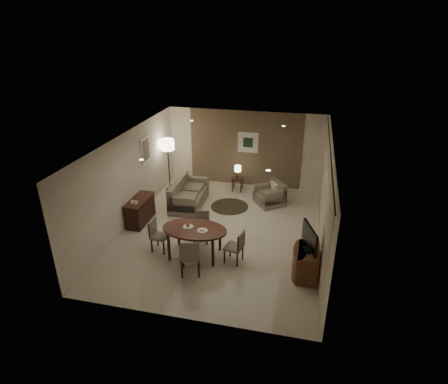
% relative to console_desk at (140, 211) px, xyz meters
% --- Properties ---
extents(room_shell, '(5.50, 7.00, 2.70)m').
position_rel_console_desk_xyz_m(room_shell, '(2.49, 0.40, 0.98)').
color(room_shell, beige).
rests_on(room_shell, ground).
extents(taupe_accent, '(3.96, 0.03, 2.70)m').
position_rel_console_desk_xyz_m(taupe_accent, '(2.49, 3.48, 0.98)').
color(taupe_accent, brown).
rests_on(taupe_accent, wall_back).
extents(curtain_wall, '(0.08, 6.70, 2.58)m').
position_rel_console_desk_xyz_m(curtain_wall, '(5.17, 0.00, 0.95)').
color(curtain_wall, beige).
rests_on(curtain_wall, wall_right).
extents(curtain_rod, '(0.03, 6.80, 0.03)m').
position_rel_console_desk_xyz_m(curtain_rod, '(5.17, 0.00, 2.27)').
color(curtain_rod, black).
rests_on(curtain_rod, wall_right).
extents(art_back_frame, '(0.72, 0.03, 0.72)m').
position_rel_console_desk_xyz_m(art_back_frame, '(2.59, 3.46, 1.23)').
color(art_back_frame, silver).
rests_on(art_back_frame, wall_back).
extents(art_back_canvas, '(0.34, 0.01, 0.34)m').
position_rel_console_desk_xyz_m(art_back_canvas, '(2.59, 3.44, 1.23)').
color(art_back_canvas, black).
rests_on(art_back_canvas, wall_back).
extents(art_left_frame, '(0.03, 0.60, 0.80)m').
position_rel_console_desk_xyz_m(art_left_frame, '(-0.23, 1.20, 1.48)').
color(art_left_frame, silver).
rests_on(art_left_frame, wall_left).
extents(art_left_canvas, '(0.01, 0.46, 0.64)m').
position_rel_console_desk_xyz_m(art_left_canvas, '(-0.21, 1.20, 1.48)').
color(art_left_canvas, gray).
rests_on(art_left_canvas, wall_left).
extents(downlight_nl, '(0.10, 0.10, 0.01)m').
position_rel_console_desk_xyz_m(downlight_nl, '(1.09, -1.80, 2.31)').
color(downlight_nl, white).
rests_on(downlight_nl, ceiling).
extents(downlight_nr, '(0.10, 0.10, 0.01)m').
position_rel_console_desk_xyz_m(downlight_nr, '(3.89, -1.80, 2.31)').
color(downlight_nr, white).
rests_on(downlight_nr, ceiling).
extents(downlight_fl, '(0.10, 0.10, 0.01)m').
position_rel_console_desk_xyz_m(downlight_fl, '(1.09, 1.80, 2.31)').
color(downlight_fl, white).
rests_on(downlight_fl, ceiling).
extents(downlight_fr, '(0.10, 0.10, 0.01)m').
position_rel_console_desk_xyz_m(downlight_fr, '(3.89, 1.80, 2.31)').
color(downlight_fr, white).
rests_on(downlight_fr, ceiling).
extents(console_desk, '(0.48, 1.20, 0.75)m').
position_rel_console_desk_xyz_m(console_desk, '(0.00, 0.00, 0.00)').
color(console_desk, '#4F2219').
rests_on(console_desk, floor).
extents(telephone, '(0.20, 0.14, 0.09)m').
position_rel_console_desk_xyz_m(telephone, '(0.00, -0.30, 0.43)').
color(telephone, white).
rests_on(telephone, console_desk).
extents(tv_cabinet, '(0.48, 0.90, 0.70)m').
position_rel_console_desk_xyz_m(tv_cabinet, '(4.89, -1.50, -0.03)').
color(tv_cabinet, brown).
rests_on(tv_cabinet, floor).
extents(flat_tv, '(0.36, 0.85, 0.60)m').
position_rel_console_desk_xyz_m(flat_tv, '(4.87, -1.50, 0.65)').
color(flat_tv, black).
rests_on(flat_tv, tv_cabinet).
extents(dining_table, '(1.64, 1.03, 0.77)m').
position_rel_console_desk_xyz_m(dining_table, '(2.08, -1.29, 0.01)').
color(dining_table, '#4F2219').
rests_on(dining_table, floor).
extents(chair_near, '(0.57, 0.57, 0.97)m').
position_rel_console_desk_xyz_m(chair_near, '(2.20, -2.02, 0.11)').
color(chair_near, '#786C5C').
rests_on(chair_near, floor).
extents(chair_far, '(0.46, 0.46, 0.84)m').
position_rel_console_desk_xyz_m(chair_far, '(2.06, -0.62, 0.04)').
color(chair_far, '#786C5C').
rests_on(chair_far, floor).
extents(chair_left, '(0.43, 0.43, 0.84)m').
position_rel_console_desk_xyz_m(chair_left, '(1.14, -1.28, 0.04)').
color(chair_left, '#786C5C').
rests_on(chair_left, floor).
extents(chair_right, '(0.49, 0.49, 0.85)m').
position_rel_console_desk_xyz_m(chair_right, '(3.10, -1.34, 0.05)').
color(chair_right, '#786C5C').
rests_on(chair_right, floor).
extents(plate_a, '(0.26, 0.26, 0.02)m').
position_rel_console_desk_xyz_m(plate_a, '(1.90, -1.24, 0.40)').
color(plate_a, white).
rests_on(plate_a, dining_table).
extents(plate_b, '(0.26, 0.26, 0.02)m').
position_rel_console_desk_xyz_m(plate_b, '(2.30, -1.34, 0.40)').
color(plate_b, white).
rests_on(plate_b, dining_table).
extents(fruit_apple, '(0.09, 0.09, 0.09)m').
position_rel_console_desk_xyz_m(fruit_apple, '(1.90, -1.24, 0.46)').
color(fruit_apple, red).
rests_on(fruit_apple, plate_a).
extents(napkin, '(0.12, 0.08, 0.03)m').
position_rel_console_desk_xyz_m(napkin, '(2.30, -1.34, 0.43)').
color(napkin, white).
rests_on(napkin, plate_b).
extents(round_rug, '(1.21, 1.21, 0.01)m').
position_rel_console_desk_xyz_m(round_rug, '(2.35, 1.57, -0.37)').
color(round_rug, '#38331F').
rests_on(round_rug, floor).
extents(sofa, '(1.81, 0.95, 0.84)m').
position_rel_console_desk_xyz_m(sofa, '(1.05, 1.39, 0.04)').
color(sofa, '#786C5C').
rests_on(sofa, floor).
extents(armchair, '(1.13, 1.14, 0.74)m').
position_rel_console_desk_xyz_m(armchair, '(3.57, 2.06, -0.00)').
color(armchair, '#786C5C').
rests_on(armchair, floor).
extents(side_table, '(0.37, 0.37, 0.47)m').
position_rel_console_desk_xyz_m(side_table, '(2.35, 2.87, -0.14)').
color(side_table, black).
rests_on(side_table, floor).
extents(table_lamp, '(0.22, 0.22, 0.50)m').
position_rel_console_desk_xyz_m(table_lamp, '(2.35, 2.87, 0.35)').
color(table_lamp, '#FFEAC1').
rests_on(table_lamp, side_table).
extents(floor_lamp, '(0.47, 0.47, 1.85)m').
position_rel_console_desk_xyz_m(floor_lamp, '(0.02, 2.37, 0.55)').
color(floor_lamp, '#FFE5B7').
rests_on(floor_lamp, floor).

